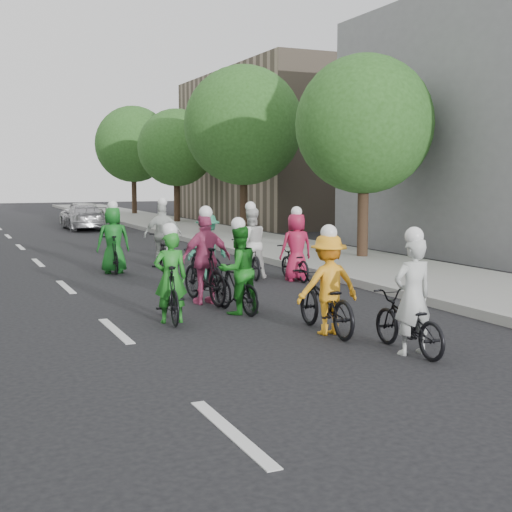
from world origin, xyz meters
TOP-DOWN VIEW (x-y plane):
  - ground at (0.00, 0.00)m, footprint 120.00×120.00m
  - sidewalk_right at (8.00, 10.00)m, footprint 4.00×80.00m
  - curb_right at (6.05, 10.00)m, footprint 0.18×80.00m
  - bldg_se at (16.00, 24.00)m, footprint 10.00×14.00m
  - tree_r_0 at (8.80, 6.60)m, footprint 4.00×4.00m
  - tree_r_1 at (8.80, 15.60)m, footprint 4.80×4.80m
  - tree_r_2 at (8.80, 24.60)m, footprint 4.00×4.00m
  - tree_r_3 at (8.80, 33.60)m, footprint 4.80×4.80m
  - cyclist_0 at (3.44, -3.10)m, footprint 0.60×1.64m
  - cyclist_1 at (2.36, 0.59)m, footprint 0.86×1.56m
  - cyclist_2 at (3.01, -1.51)m, footprint 1.05×1.89m
  - cyclist_3 at (2.18, 1.79)m, footprint 1.07×1.90m
  - cyclist_4 at (5.20, 3.87)m, footprint 0.82×1.59m
  - cyclist_5 at (1.02, 0.35)m, footprint 0.65×1.70m
  - cyclist_6 at (4.37, 4.69)m, footprint 0.91×1.84m
  - cyclist_7 at (3.30, 4.79)m, footprint 1.12×1.53m
  - cyclist_8 at (3.05, 7.71)m, footprint 1.09×1.77m
  - cyclist_9 at (1.51, 6.94)m, footprint 0.88×1.67m
  - follow_car_lead at (3.56, 22.47)m, footprint 1.68×4.06m
  - follow_car_trail at (4.11, 26.04)m, footprint 1.97×3.82m

SIDE VIEW (x-z plane):
  - ground at x=0.00m, z-range 0.00..0.00m
  - sidewalk_right at x=8.00m, z-range 0.00..0.15m
  - curb_right at x=6.05m, z-range 0.00..0.18m
  - cyclist_0 at x=3.44m, z-range -0.32..1.46m
  - follow_car_lead at x=3.56m, z-range 0.00..1.17m
  - cyclist_5 at x=1.02m, z-range -0.25..1.45m
  - cyclist_4 at x=5.20m, z-range -0.27..1.51m
  - follow_car_trail at x=4.11m, z-range 0.00..1.24m
  - cyclist_2 at x=3.01m, z-range -0.23..1.50m
  - cyclist_8 at x=3.05m, z-range -0.30..1.61m
  - cyclist_1 at x=2.36m, z-range -0.21..1.54m
  - cyclist_6 at x=4.37m, z-range -0.27..1.60m
  - cyclist_7 at x=3.30m, z-range -0.19..1.55m
  - cyclist_9 at x=1.51m, z-range -0.24..1.63m
  - cyclist_3 at x=2.18m, z-range -0.25..1.66m
  - tree_r_0 at x=8.80m, z-range 0.98..6.95m
  - tree_r_2 at x=8.80m, z-range 0.98..6.95m
  - bldg_se at x=16.00m, z-range 0.00..8.00m
  - tree_r_1 at x=8.80m, z-range 1.05..7.98m
  - tree_r_3 at x=8.80m, z-range 1.05..7.98m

